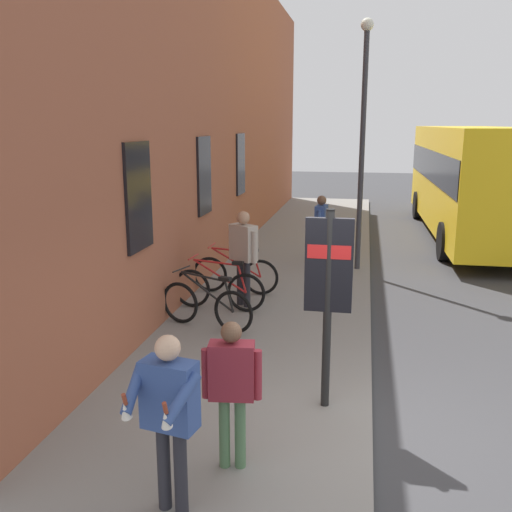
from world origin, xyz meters
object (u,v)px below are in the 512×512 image
(pedestrian_near_bus, at_px, (243,249))
(street_lamp, at_px, (363,127))
(pedestrian_crossing_street, at_px, (232,380))
(bicycle_by_door, at_px, (206,306))
(city_bus, at_px, (472,175))
(pedestrian_by_facade, at_px, (321,223))
(tourist_with_hotdogs, at_px, (168,406))
(transit_info_sign, at_px, (328,278))
(bicycle_under_window, at_px, (235,274))
(bicycle_beside_lamp, at_px, (219,289))

(pedestrian_near_bus, height_order, street_lamp, street_lamp)
(pedestrian_crossing_street, bearing_deg, street_lamp, -7.45)
(bicycle_by_door, height_order, pedestrian_crossing_street, pedestrian_crossing_street)
(city_bus, distance_m, pedestrian_by_facade, 6.48)
(tourist_with_hotdogs, relative_size, street_lamp, 0.30)
(city_bus, bearing_deg, transit_info_sign, 163.36)
(bicycle_under_window, relative_size, pedestrian_near_bus, 0.99)
(bicycle_by_door, xyz_separation_m, pedestrian_crossing_street, (-3.73, -1.32, 0.54))
(pedestrian_crossing_street, relative_size, street_lamp, 0.27)
(pedestrian_by_facade, bearing_deg, city_bus, -40.65)
(pedestrian_near_bus, distance_m, street_lamp, 4.40)
(pedestrian_crossing_street, distance_m, pedestrian_near_bus, 5.11)
(street_lamp, bearing_deg, transit_info_sign, 177.75)
(pedestrian_near_bus, bearing_deg, tourist_with_hotdogs, -174.10)
(transit_info_sign, xyz_separation_m, pedestrian_crossing_street, (-1.44, 0.81, -0.67))
(bicycle_under_window, bearing_deg, pedestrian_near_bus, -156.34)
(bicycle_under_window, distance_m, transit_info_sign, 4.96)
(bicycle_beside_lamp, bearing_deg, street_lamp, -34.57)
(bicycle_by_door, height_order, bicycle_under_window, same)
(tourist_with_hotdogs, bearing_deg, pedestrian_crossing_street, -26.00)
(transit_info_sign, bearing_deg, bicycle_under_window, 25.93)
(transit_info_sign, xyz_separation_m, city_bus, (11.94, -3.57, 0.20))
(bicycle_by_door, height_order, bicycle_beside_lamp, same)
(transit_info_sign, relative_size, pedestrian_by_facade, 1.43)
(transit_info_sign, distance_m, pedestrian_near_bus, 4.03)
(bicycle_beside_lamp, distance_m, pedestrian_near_bus, 0.86)
(bicycle_beside_lamp, relative_size, transit_info_sign, 0.74)
(pedestrian_by_facade, distance_m, tourist_with_hotdogs, 9.27)
(bicycle_beside_lamp, distance_m, bicycle_under_window, 1.05)
(bicycle_under_window, bearing_deg, transit_info_sign, -154.07)
(pedestrian_crossing_street, height_order, street_lamp, street_lamp)
(bicycle_under_window, distance_m, pedestrian_crossing_street, 5.94)
(pedestrian_crossing_street, bearing_deg, bicycle_under_window, 12.64)
(bicycle_by_door, distance_m, street_lamp, 5.87)
(bicycle_under_window, height_order, pedestrian_crossing_street, pedestrian_crossing_street)
(transit_info_sign, relative_size, city_bus, 0.23)
(pedestrian_by_facade, bearing_deg, bicycle_by_door, 162.44)
(bicycle_under_window, relative_size, city_bus, 0.17)
(pedestrian_near_bus, bearing_deg, transit_info_sign, -153.61)
(pedestrian_crossing_street, bearing_deg, bicycle_beside_lamp, 16.09)
(transit_info_sign, xyz_separation_m, pedestrian_near_bus, (3.58, 1.78, -0.51))
(bicycle_by_door, bearing_deg, bicycle_under_window, -0.73)
(bicycle_beside_lamp, bearing_deg, transit_info_sign, -146.46)
(pedestrian_by_facade, xyz_separation_m, tourist_with_hotdogs, (-9.25, 0.56, -0.01))
(city_bus, bearing_deg, tourist_with_hotdogs, 161.43)
(pedestrian_crossing_street, distance_m, tourist_with_hotdogs, 0.84)
(city_bus, height_order, street_lamp, street_lamp)
(bicycle_beside_lamp, bearing_deg, bicycle_under_window, -3.67)
(city_bus, bearing_deg, pedestrian_by_facade, 139.35)
(bicycle_under_window, height_order, tourist_with_hotdogs, tourist_with_hotdogs)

